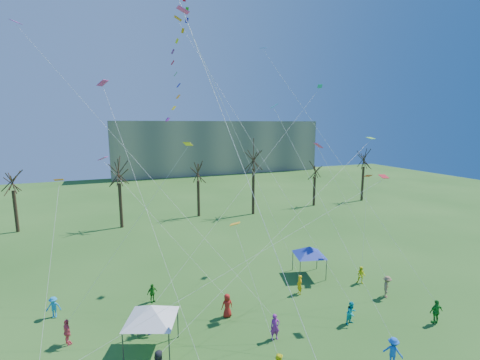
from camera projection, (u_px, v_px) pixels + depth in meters
name	position (u px, v px, depth m)	size (l,w,h in m)	color
distant_building	(217.00, 147.00, 99.69)	(60.00, 14.00, 15.00)	gray
bare_tree_row	(182.00, 172.00, 49.78)	(71.27, 9.42, 11.50)	black
big_box_kite	(183.00, 61.00, 19.87)	(3.27, 6.28, 23.09)	red
canopy_tent_white	(151.00, 312.00, 20.89)	(3.93, 3.93, 3.17)	#3F3F44
canopy_tent_blue	(309.00, 251.00, 31.63)	(3.69, 3.69, 2.87)	#3F3F44
festival_crowd	(241.00, 328.00, 22.30)	(26.99, 14.25, 1.86)	red
small_kites_aloft	(239.00, 132.00, 26.29)	(31.02, 16.87, 33.30)	orange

